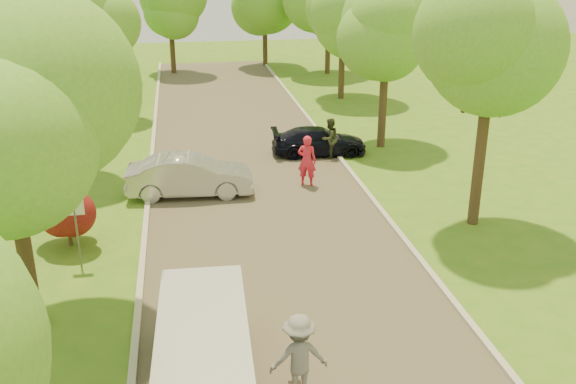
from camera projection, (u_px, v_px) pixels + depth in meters
ground at (302, 322)px, 15.94m from camera, size 100.00×100.00×0.00m
road at (261, 203)px, 23.29m from camera, size 8.00×60.00×0.01m
curb_left at (147, 208)px, 22.63m from camera, size 0.18×60.00×0.12m
curb_right at (368, 194)px, 23.90m from camera, size 0.18×60.00×0.12m
street_sign at (75, 217)px, 18.14m from camera, size 0.55×0.06×2.17m
red_shrub at (67, 213)px, 19.61m from camera, size 1.70×1.70×1.95m
tree_l_mida at (13, 121)px, 14.00m from camera, size 4.71×4.60×7.39m
tree_l_midb at (67, 63)px, 24.24m from camera, size 4.30×4.20×6.62m
tree_l_far at (102, 13)px, 33.18m from camera, size 4.92×4.80×7.79m
tree_r_mida at (498, 57)px, 19.64m from camera, size 5.13×5.00×7.95m
tree_r_midb at (391, 39)px, 28.08m from camera, size 4.51×4.40×7.01m
tree_bg_a at (76, 3)px, 40.22m from camera, size 5.12×5.00×7.72m
tree_bg_c at (172, 1)px, 44.94m from camera, size 4.92×4.80×7.33m
minivan at (204, 354)px, 13.14m from camera, size 2.02×4.75×1.74m
silver_sedan at (190, 176)px, 23.75m from camera, size 4.74×1.90×1.53m
dark_sedan at (319, 141)px, 28.45m from camera, size 4.27×1.90×1.22m
skateboarder at (299, 357)px, 12.85m from camera, size 1.22×0.73×1.86m
person_striped at (307, 161)px, 24.62m from camera, size 0.86×0.74×2.01m
person_olive at (330, 138)px, 27.84m from camera, size 1.10×1.05×1.78m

